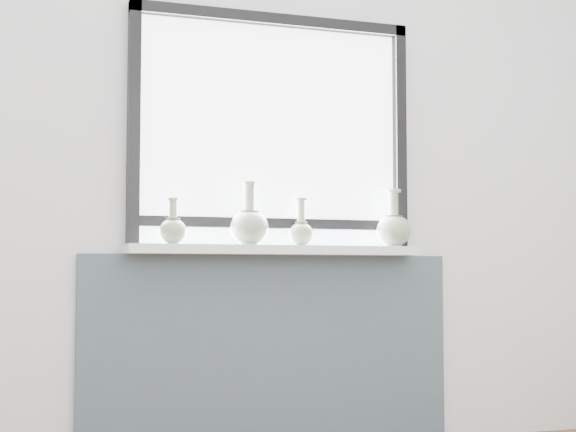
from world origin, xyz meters
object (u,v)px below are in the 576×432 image
object	(u,v)px
vase_a	(173,229)
vase_c	(301,231)
vase_d	(394,228)
vase_b	(249,225)
windowsill	(276,250)

from	to	relation	value
vase_a	vase_c	bearing A→B (deg)	2.64
vase_a	vase_d	bearing A→B (deg)	-0.02
vase_c	vase_d	bearing A→B (deg)	-3.53
vase_b	vase_c	bearing A→B (deg)	0.02
windowsill	vase_a	world-z (taller)	vase_a
vase_b	windowsill	bearing A→B (deg)	-4.12
vase_a	vase_d	size ratio (longest dim) A/B	0.74
vase_b	vase_d	xyz separation A→B (m)	(0.68, -0.03, -0.01)
windowsill	vase_c	distance (m)	0.15
windowsill	vase_c	size ratio (longest dim) A/B	6.20
vase_d	vase_b	bearing A→B (deg)	177.72
windowsill	vase_b	xyz separation A→B (m)	(-0.12, 0.01, 0.11)
vase_a	vase_b	xyz separation A→B (m)	(0.34, 0.03, 0.03)
vase_c	vase_a	bearing A→B (deg)	-177.36
vase_d	windowsill	bearing A→B (deg)	178.12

